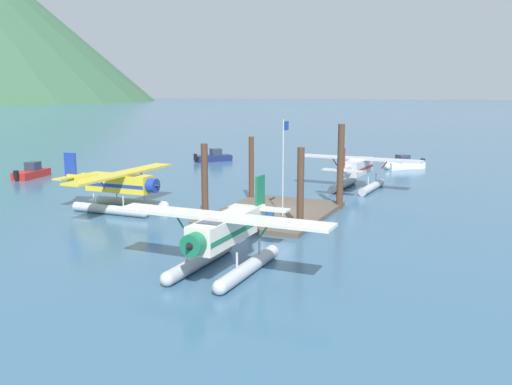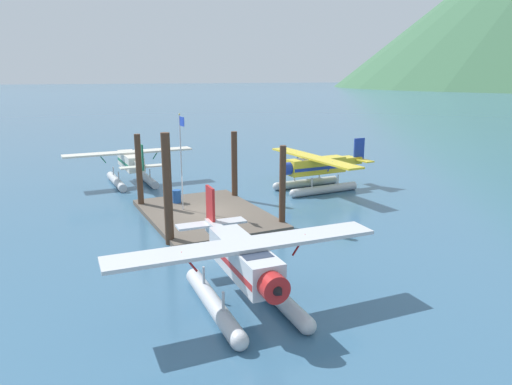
# 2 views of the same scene
# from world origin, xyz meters

# --- Properties ---
(ground_plane) EXTENTS (1200.00, 1200.00, 0.00)m
(ground_plane) POSITION_xyz_m (0.00, 0.00, 0.00)
(ground_plane) COLOR #38607F
(dock_platform) EXTENTS (10.08, 7.04, 0.30)m
(dock_platform) POSITION_xyz_m (0.00, 0.00, 0.15)
(dock_platform) COLOR brown
(dock_platform) RESTS_ON ground
(piling_near_left) EXTENTS (0.40, 0.40, 5.01)m
(piling_near_left) POSITION_xyz_m (-3.84, -3.21, 2.51)
(piling_near_left) COLOR #4C3323
(piling_near_left) RESTS_ON ground
(piling_near_right) EXTENTS (0.46, 0.46, 5.92)m
(piling_near_right) POSITION_xyz_m (3.88, -3.43, 2.96)
(piling_near_right) COLOR #4C3323
(piling_near_right) RESTS_ON ground
(piling_far_left) EXTENTS (0.43, 0.43, 4.92)m
(piling_far_left) POSITION_xyz_m (-3.16, 3.41, 2.46)
(piling_far_left) COLOR #4C3323
(piling_far_left) RESTS_ON ground
(piling_far_right) EXTENTS (0.38, 0.38, 4.83)m
(piling_far_right) POSITION_xyz_m (3.89, 3.39, 2.42)
(piling_far_right) COLOR #4C3323
(piling_far_right) RESTS_ON ground
(flagpole) EXTENTS (0.95, 0.10, 6.15)m
(flagpole) POSITION_xyz_m (-1.06, -1.10, 4.12)
(flagpole) COLOR silver
(flagpole) RESTS_ON dock_platform
(fuel_drum) EXTENTS (0.62, 0.62, 0.88)m
(fuel_drum) POSITION_xyz_m (-3.01, -0.95, 0.74)
(fuel_drum) COLOR #1E4C99
(fuel_drum) RESTS_ON dock_platform
(seaplane_cream_port_aft) EXTENTS (7.98, 10.40, 3.84)m
(seaplane_cream_port_aft) POSITION_xyz_m (-11.58, -2.25, 1.58)
(seaplane_cream_port_aft) COLOR #B7BABF
(seaplane_cream_port_aft) RESTS_ON ground
(seaplane_silver_stbd_aft) EXTENTS (7.98, 10.46, 3.84)m
(seaplane_silver_stbd_aft) POSITION_xyz_m (11.91, -2.77, 1.58)
(seaplane_silver_stbd_aft) COLOR #B7BABF
(seaplane_silver_stbd_aft) RESTS_ON ground
(seaplane_yellow_bow_left) EXTENTS (10.43, 7.98, 3.84)m
(seaplane_yellow_bow_left) POSITION_xyz_m (-2.96, 10.21, 1.58)
(seaplane_yellow_bow_left) COLOR #B7BABF
(seaplane_yellow_bow_left) RESTS_ON ground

